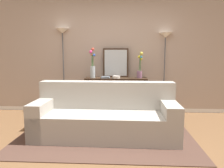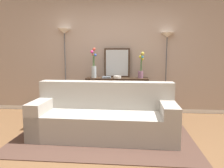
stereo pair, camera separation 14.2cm
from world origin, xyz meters
name	(u,v)px [view 1 (the left image)]	position (x,y,z in m)	size (l,w,h in m)	color
ground_plane	(102,147)	(0.00, 0.00, -0.01)	(16.00, 16.00, 0.02)	brown
back_wall	(111,48)	(0.00, 2.05, 1.48)	(12.00, 0.15, 2.96)	white
area_rug	(105,139)	(0.01, 0.26, 0.01)	(2.83, 1.56, 0.01)	#51382D
couch	(105,117)	(0.02, 0.42, 0.32)	(2.29, 0.88, 0.88)	#ADA89E
console_table	(116,89)	(0.14, 1.76, 0.56)	(1.37, 0.33, 0.82)	#382619
floor_lamp_left	(63,47)	(-1.08, 1.91, 1.50)	(0.28, 0.28, 1.91)	#4C4C51
floor_lamp_right	(165,51)	(1.22, 1.91, 1.42)	(0.28, 0.28, 1.81)	#4C4C51
wall_mirror	(116,63)	(0.13, 1.89, 1.15)	(0.57, 0.02, 0.65)	#382619
vase_tall_flowers	(93,67)	(-0.38, 1.75, 1.06)	(0.13, 0.13, 0.66)	silver
vase_short_flowers	(140,68)	(0.66, 1.76, 1.04)	(0.13, 0.13, 0.57)	gray
fruit_bowl	(116,77)	(0.15, 1.67, 0.85)	(0.17, 0.17, 0.06)	silver
book_stack	(106,77)	(-0.09, 1.68, 0.84)	(0.21, 0.15, 0.04)	slate
book_row_under_console	(100,111)	(-0.23, 1.76, 0.06)	(0.41, 0.17, 0.13)	#BC3328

